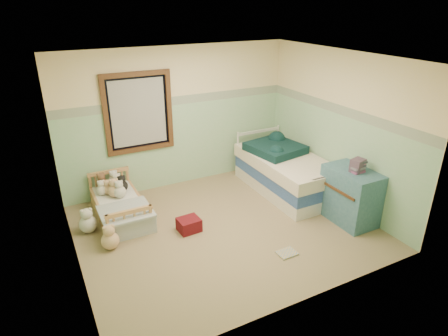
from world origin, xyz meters
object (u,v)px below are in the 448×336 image
dresser (350,196)px  floor_book (287,253)px  plush_floor_cream (88,224)px  red_pillow (189,225)px  plush_floor_tan (110,241)px  toddler_bed_frame (120,212)px  twin_bed_frame (285,185)px

dresser → floor_book: 1.47m
dresser → floor_book: (-1.38, -0.30, -0.41)m
plush_floor_cream → red_pillow: size_ratio=0.83×
plush_floor_cream → plush_floor_tan: (0.20, -0.57, -0.01)m
red_pillow → toddler_bed_frame: bearing=132.7°
toddler_bed_frame → plush_floor_cream: bearing=-156.6°
plush_floor_cream → dresser: bearing=-22.3°
twin_bed_frame → dresser: size_ratio=2.31×
plush_floor_cream → toddler_bed_frame: bearing=23.4°
toddler_bed_frame → twin_bed_frame: size_ratio=0.70×
twin_bed_frame → dresser: (0.27, -1.28, 0.31)m
toddler_bed_frame → red_pillow: bearing=-47.3°
toddler_bed_frame → floor_book: (1.77, -2.04, -0.08)m
plush_floor_tan → dresser: size_ratio=0.29×
twin_bed_frame → red_pillow: bearing=-168.2°
twin_bed_frame → dresser: dresser is taller
red_pillow → floor_book: 1.50m
plush_floor_tan → dresser: (3.48, -0.94, 0.30)m
plush_floor_cream → red_pillow: 1.49m
red_pillow → floor_book: size_ratio=1.20×
plush_floor_cream → red_pillow: (1.34, -0.65, -0.03)m
floor_book → red_pillow: bearing=128.1°
dresser → red_pillow: dresser is taller
plush_floor_tan → floor_book: 2.44m
plush_floor_tan → twin_bed_frame: size_ratio=0.13×
plush_floor_tan → plush_floor_cream: bearing=109.2°
plush_floor_tan → red_pillow: (1.14, -0.08, -0.03)m
plush_floor_cream → twin_bed_frame: plush_floor_cream is taller
toddler_bed_frame → twin_bed_frame: 2.91m
twin_bed_frame → floor_book: twin_bed_frame is taller
floor_book → twin_bed_frame: bearing=53.8°
plush_floor_cream → twin_bed_frame: 3.41m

